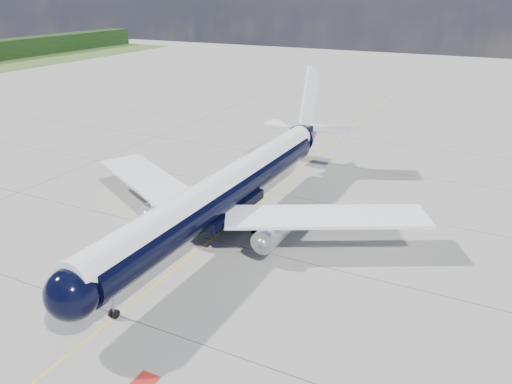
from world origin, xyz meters
TOP-DOWN VIEW (x-y plane):
  - ground at (0.00, 30.00)m, footprint 320.00×320.00m
  - taxiway_centerline at (0.00, 25.00)m, footprint 0.16×160.00m
  - red_marking at (6.80, -10.00)m, footprint 1.60×1.60m
  - main_airliner at (0.20, 13.82)m, footprint 43.23×52.51m

SIDE VIEW (x-z plane):
  - ground at x=0.00m, z-range 0.00..0.00m
  - taxiway_centerline at x=0.00m, z-range 0.00..0.01m
  - red_marking at x=6.80m, z-range 0.00..0.01m
  - main_airliner at x=0.20m, z-range -2.88..12.31m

